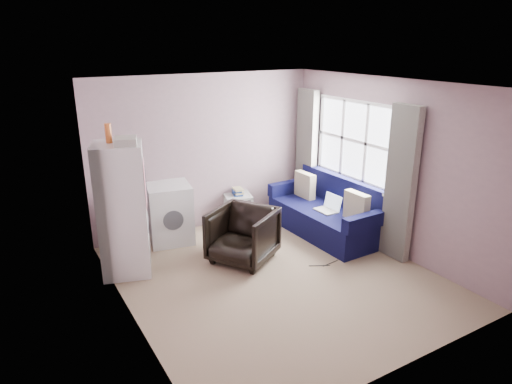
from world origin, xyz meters
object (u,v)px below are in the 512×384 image
Objects in this scene: sofa at (328,213)px; washing_machine at (169,212)px; armchair at (243,233)px; fridge at (123,209)px; side_table at (238,206)px.

washing_machine is at bearing 155.35° from sofa.
fridge reaches higher than armchair.
fridge is 3.30× the size of side_table.
washing_machine is 0.45× the size of sofa.
armchair is at bearing -50.13° from washing_machine.
side_table is (1.27, 0.15, -0.19)m from washing_machine.
sofa reaches higher than side_table.
fridge is at bearing -159.34° from side_table.
sofa is (3.17, -0.34, -0.57)m from fridge.
fridge is 2.35m from side_table.
armchair is at bearing -0.75° from fridge.
side_table is at bearing 17.22° from washing_machine.
washing_machine is at bearing 54.99° from fridge.
side_table is at bearing 122.34° from armchair.
washing_machine is 1.29m from side_table.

